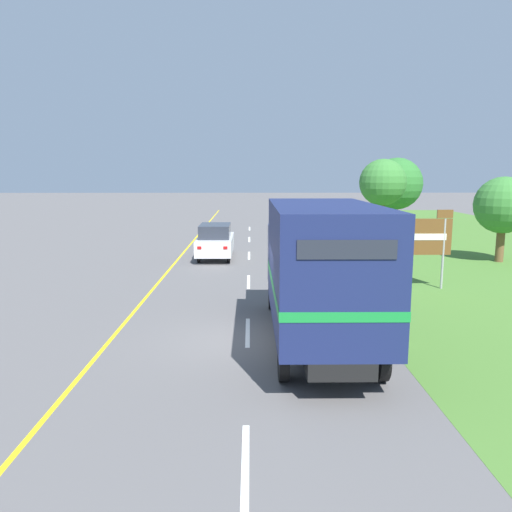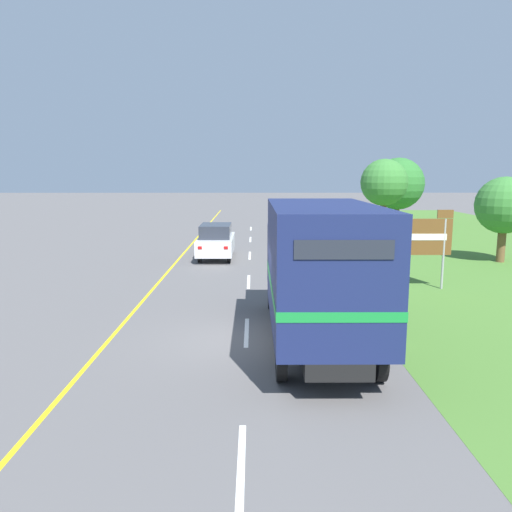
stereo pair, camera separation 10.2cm
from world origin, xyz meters
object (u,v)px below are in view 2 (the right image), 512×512
lead_car_white (216,241)px  roadside_tree_mid (384,183)px  roadside_tree_near (504,206)px  delineator_post (404,325)px  highway_sign (428,239)px  roadside_tree_far (398,184)px  horse_trailer_truck (318,268)px

lead_car_white → roadside_tree_mid: 13.89m
lead_car_white → roadside_tree_near: size_ratio=1.02×
delineator_post → highway_sign: bearing=66.4°
lead_car_white → roadside_tree_mid: size_ratio=0.81×
roadside_tree_mid → delineator_post: size_ratio=5.67×
roadside_tree_mid → roadside_tree_far: roadside_tree_far is taller
horse_trailer_truck → highway_sign: bearing=51.5°
highway_sign → roadside_tree_far: 25.25m
highway_sign → lead_car_white: bearing=140.5°
roadside_tree_mid → roadside_tree_far: (3.61, 9.20, -0.27)m
highway_sign → roadside_tree_near: 8.30m
roadside_tree_mid → roadside_tree_far: size_ratio=0.94×
roadside_tree_near → delineator_post: size_ratio=4.50×
horse_trailer_truck → roadside_tree_far: size_ratio=1.36×
roadside_tree_far → delineator_post: size_ratio=6.04×
lead_car_white → roadside_tree_near: 14.61m
horse_trailer_truck → highway_sign: 8.07m
roadside_tree_mid → roadside_tree_far: bearing=68.6°
horse_trailer_truck → roadside_tree_mid: roadside_tree_mid is taller
delineator_post → lead_car_white: bearing=113.8°
horse_trailer_truck → lead_car_white: size_ratio=1.79×
highway_sign → roadside_tree_mid: 15.58m
lead_car_white → highway_sign: highway_sign is taller
horse_trailer_truck → roadside_tree_far: (10.85, 30.83, 1.45)m
highway_sign → roadside_tree_far: bearing=76.6°
horse_trailer_truck → highway_sign: (5.02, 6.31, -0.10)m
delineator_post → roadside_tree_mid: bearing=77.1°
highway_sign → roadside_tree_near: bearing=45.4°
roadside_tree_near → roadside_tree_mid: size_ratio=0.79×
roadside_tree_far → roadside_tree_near: bearing=-90.1°
lead_car_white → highway_sign: 11.24m
roadside_tree_near → roadside_tree_far: bearing=89.9°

